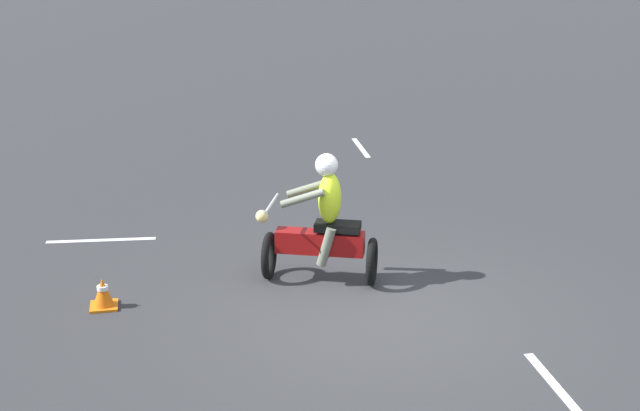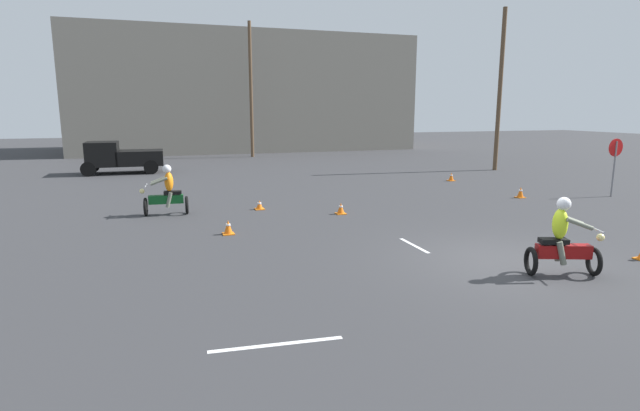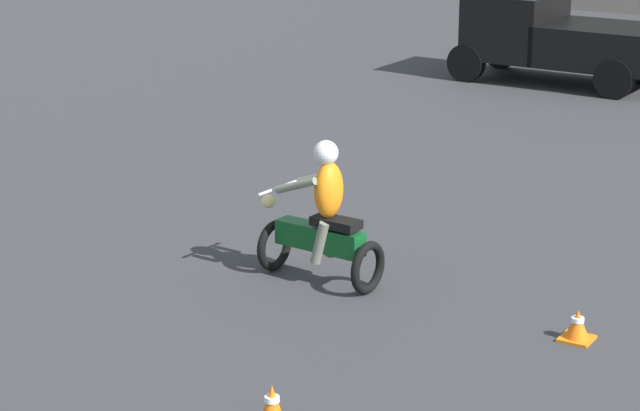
% 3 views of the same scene
% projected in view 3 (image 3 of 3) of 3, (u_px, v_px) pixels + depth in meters
% --- Properties ---
extents(motorcycle_rider_background, '(1.53, 0.74, 1.66)m').
position_uv_depth(motorcycle_rider_background, '(323.00, 221.00, 13.92)').
color(motorcycle_rider_background, black).
rests_on(motorcycle_rider_background, ground).
extents(pickup_truck, '(4.16, 2.02, 1.73)m').
position_uv_depth(pickup_truck, '(556.00, 37.00, 24.84)').
color(pickup_truck, black).
rests_on(pickup_truck, ground).
extents(traffic_cone_mid_center, '(0.32, 0.32, 0.41)m').
position_uv_depth(traffic_cone_mid_center, '(272.00, 407.00, 10.65)').
color(traffic_cone_mid_center, orange).
rests_on(traffic_cone_mid_center, ground).
extents(traffic_cone_far_center, '(0.32, 0.32, 0.32)m').
position_uv_depth(traffic_cone_far_center, '(577.00, 326.00, 12.49)').
color(traffic_cone_far_center, orange).
rests_on(traffic_cone_far_center, ground).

